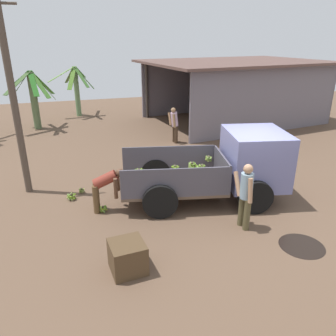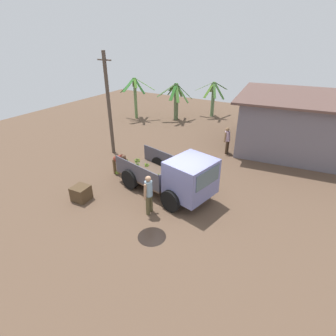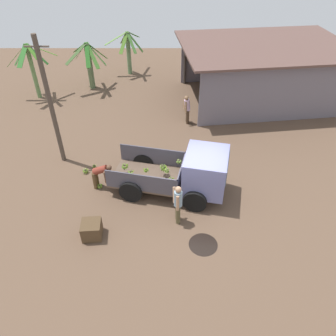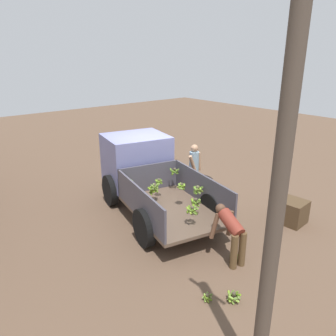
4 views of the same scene
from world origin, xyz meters
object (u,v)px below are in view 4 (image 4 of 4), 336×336
(cargo_truck, at_px, (142,169))
(person_foreground_visitor, at_px, (194,167))
(wooden_crate_0, at_px, (292,212))
(person_worker_loading, at_px, (231,231))
(banana_bunch_on_ground_1, at_px, (234,296))
(banana_bunch_on_ground_2, at_px, (207,297))
(banana_bunch_on_ground_0, at_px, (235,257))
(utility_pole, at_px, (279,191))

(cargo_truck, xyz_separation_m, person_foreground_visitor, (-0.63, -1.52, -0.13))
(cargo_truck, bearing_deg, wooden_crate_0, -136.01)
(person_worker_loading, bearing_deg, banana_bunch_on_ground_1, 144.10)
(person_worker_loading, height_order, banana_bunch_on_ground_2, person_worker_loading)
(banana_bunch_on_ground_2, xyz_separation_m, wooden_crate_0, (0.62, -3.86, 0.22))
(wooden_crate_0, bearing_deg, banana_bunch_on_ground_1, 104.98)
(banana_bunch_on_ground_0, relative_size, banana_bunch_on_ground_1, 0.80)
(person_foreground_visitor, xyz_separation_m, banana_bunch_on_ground_2, (-3.61, 3.14, -0.82))
(utility_pole, bearing_deg, banana_bunch_on_ground_1, -39.28)
(banana_bunch_on_ground_0, height_order, wooden_crate_0, wooden_crate_0)
(cargo_truck, height_order, wooden_crate_0, cargo_truck)
(banana_bunch_on_ground_0, height_order, banana_bunch_on_ground_1, banana_bunch_on_ground_1)
(person_worker_loading, bearing_deg, cargo_truck, 5.28)
(utility_pole, relative_size, banana_bunch_on_ground_2, 30.49)
(person_worker_loading, relative_size, banana_bunch_on_ground_1, 4.19)
(person_foreground_visitor, xyz_separation_m, wooden_crate_0, (-2.99, -0.71, -0.60))
(utility_pole, bearing_deg, banana_bunch_on_ground_2, -22.38)
(utility_pole, relative_size, person_worker_loading, 4.72)
(cargo_truck, height_order, person_foreground_visitor, cargo_truck)
(utility_pole, height_order, banana_bunch_on_ground_1, utility_pole)
(cargo_truck, xyz_separation_m, person_worker_loading, (-3.68, 0.35, -0.32))
(person_foreground_visitor, bearing_deg, person_worker_loading, -35.33)
(banana_bunch_on_ground_1, distance_m, wooden_crate_0, 3.63)
(utility_pole, bearing_deg, person_worker_loading, -42.57)
(banana_bunch_on_ground_1, bearing_deg, cargo_truck, -15.56)
(cargo_truck, distance_m, person_foreground_visitor, 1.65)
(banana_bunch_on_ground_0, distance_m, banana_bunch_on_ground_2, 1.42)
(banana_bunch_on_ground_0, height_order, banana_bunch_on_ground_2, banana_bunch_on_ground_0)
(banana_bunch_on_ground_0, distance_m, wooden_crate_0, 2.52)
(cargo_truck, bearing_deg, banana_bunch_on_ground_0, -171.88)
(person_foreground_visitor, relative_size, wooden_crate_0, 2.47)
(cargo_truck, xyz_separation_m, banana_bunch_on_ground_0, (-3.79, 0.28, -0.94))
(cargo_truck, relative_size, banana_bunch_on_ground_2, 26.22)
(banana_bunch_on_ground_1, xyz_separation_m, wooden_crate_0, (0.94, -3.50, 0.20))
(banana_bunch_on_ground_1, bearing_deg, person_foreground_visitor, -35.37)
(person_worker_loading, bearing_deg, utility_pole, 148.10)
(banana_bunch_on_ground_0, bearing_deg, person_worker_loading, 33.72)
(cargo_truck, distance_m, banana_bunch_on_ground_1, 4.82)
(person_foreground_visitor, distance_m, banana_bunch_on_ground_0, 3.72)
(cargo_truck, relative_size, wooden_crate_0, 7.16)
(person_foreground_visitor, height_order, banana_bunch_on_ground_2, person_foreground_visitor)
(person_worker_loading, distance_m, banana_bunch_on_ground_1, 1.41)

